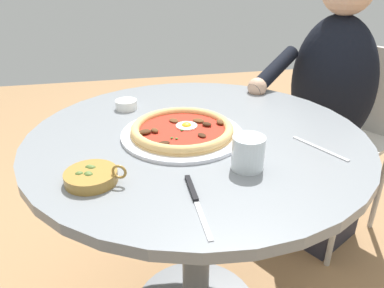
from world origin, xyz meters
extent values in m
cylinder|color=gray|center=(0.00, 0.00, 0.70)|extent=(0.95, 0.95, 0.03)
cylinder|color=slate|center=(0.00, 0.00, 0.36)|extent=(0.09, 0.09, 0.67)
cylinder|color=white|center=(-0.04, -0.01, 0.72)|extent=(0.34, 0.34, 0.01)
cylinder|color=#E0B26B|center=(-0.04, -0.01, 0.73)|extent=(0.28, 0.28, 0.01)
torus|color=#E0B26B|center=(-0.04, -0.01, 0.74)|extent=(0.28, 0.28, 0.02)
cylinder|color=red|center=(-0.04, -0.01, 0.74)|extent=(0.27, 0.27, 0.00)
cylinder|color=white|center=(-0.03, 0.01, 0.74)|extent=(0.06, 0.06, 0.00)
ellipsoid|color=yellow|center=(-0.03, 0.01, 0.74)|extent=(0.03, 0.03, 0.02)
ellipsoid|color=brown|center=(-0.12, -0.01, 0.74)|extent=(0.03, 0.03, 0.01)
ellipsoid|color=#3D2314|center=(0.00, -0.06, 0.74)|extent=(0.03, 0.03, 0.01)
ellipsoid|color=brown|center=(-0.06, 0.05, 0.74)|extent=(0.03, 0.04, 0.01)
ellipsoid|color=#3D2314|center=(0.03, 0.00, 0.74)|extent=(0.03, 0.03, 0.01)
ellipsoid|color=#3D2314|center=(-0.11, -0.09, 0.74)|extent=(0.04, 0.03, 0.01)
ellipsoid|color=brown|center=(0.01, 0.03, 0.74)|extent=(0.04, 0.04, 0.01)
ellipsoid|color=#4C2D19|center=(-0.15, -0.02, 0.74)|extent=(0.04, 0.03, 0.01)
ellipsoid|color=brown|center=(0.07, 0.01, 0.74)|extent=(0.02, 0.03, 0.01)
ellipsoid|color=#2D6B28|center=(-0.07, -0.07, 0.74)|extent=(0.01, 0.01, 0.00)
ellipsoid|color=#2D6B28|center=(-0.08, -0.06, 0.74)|extent=(0.01, 0.01, 0.00)
ellipsoid|color=#2D6B28|center=(-0.05, -0.02, 0.74)|extent=(0.01, 0.01, 0.00)
cylinder|color=silver|center=(0.07, -0.21, 0.76)|extent=(0.08, 0.08, 0.08)
cylinder|color=silver|center=(0.07, -0.21, 0.73)|extent=(0.07, 0.07, 0.03)
cube|color=silver|center=(-0.07, -0.38, 0.72)|extent=(0.01, 0.12, 0.00)
cube|color=black|center=(-0.07, -0.27, 0.72)|extent=(0.01, 0.09, 0.01)
cylinder|color=white|center=(-0.18, 0.23, 0.73)|extent=(0.07, 0.07, 0.03)
cylinder|color=olive|center=(-0.18, 0.23, 0.74)|extent=(0.06, 0.06, 0.01)
cylinder|color=olive|center=(-0.28, -0.20, 0.73)|extent=(0.12, 0.12, 0.03)
torus|color=olive|center=(-0.22, -0.22, 0.75)|extent=(0.03, 0.02, 0.03)
ellipsoid|color=#516B2D|center=(-0.29, -0.20, 0.74)|extent=(0.02, 0.02, 0.02)
ellipsoid|color=#516B2D|center=(-0.28, -0.21, 0.74)|extent=(0.02, 0.02, 0.02)
ellipsoid|color=#516B2D|center=(-0.28, -0.18, 0.74)|extent=(0.02, 0.02, 0.02)
ellipsoid|color=#516B2D|center=(-0.30, -0.20, 0.74)|extent=(0.02, 0.02, 0.02)
ellipsoid|color=#516B2D|center=(-0.28, -0.18, 0.74)|extent=(0.02, 0.02, 0.02)
cube|color=#BCBCC1|center=(0.29, -0.16, 0.72)|extent=(0.08, 0.16, 0.00)
cube|color=#282833|center=(0.62, 0.34, 0.23)|extent=(0.41, 0.43, 0.45)
ellipsoid|color=black|center=(0.62, 0.34, 0.72)|extent=(0.36, 0.41, 0.53)
cylinder|color=black|center=(0.37, 0.36, 0.78)|extent=(0.25, 0.19, 0.15)
sphere|color=tan|center=(0.29, 0.30, 0.74)|extent=(0.07, 0.07, 0.07)
cube|color=beige|center=(0.66, 0.37, 0.46)|extent=(0.57, 0.57, 0.02)
cube|color=beige|center=(0.84, 0.47, 0.65)|extent=(0.20, 0.34, 0.37)
cylinder|color=#B7B2A8|center=(0.41, 0.44, 0.22)|extent=(0.02, 0.02, 0.45)
cylinder|color=#B7B2A8|center=(0.59, 0.11, 0.22)|extent=(0.02, 0.02, 0.45)
cylinder|color=#B7B2A8|center=(0.74, 0.63, 0.22)|extent=(0.02, 0.02, 0.45)
cylinder|color=#B7B2A8|center=(0.92, 0.29, 0.22)|extent=(0.02, 0.02, 0.45)
camera|label=1|loc=(-0.21, -0.92, 1.16)|focal=34.74mm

